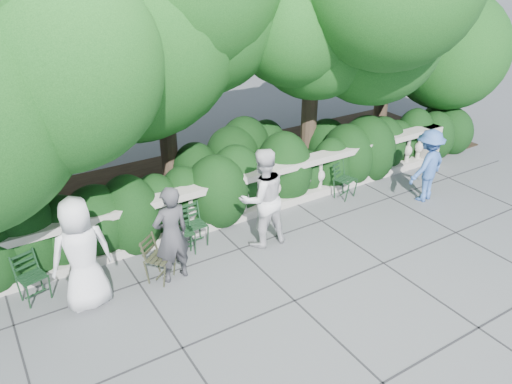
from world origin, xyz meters
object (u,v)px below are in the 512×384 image
chair_f (349,199)px  person_casual_man (262,198)px  chair_c (186,257)px  chair_d (199,248)px  chair_b (41,303)px  person_woman_grey (171,235)px  person_older_blue (427,166)px  person_businessman (82,254)px  chair_weathered (169,281)px

chair_f → person_casual_man: (-2.66, -0.48, 0.98)m
chair_c → chair_f: size_ratio=1.00×
chair_d → person_casual_man: bearing=-23.9°
chair_b → person_woman_grey: 2.36m
chair_b → person_older_blue: 8.17m
chair_d → person_businessman: bearing=-168.4°
chair_d → person_older_blue: bearing=-11.0°
person_woman_grey → person_businessman: bearing=-9.4°
chair_c → chair_d: bearing=28.9°
chair_b → chair_d: (2.90, 0.09, 0.00)m
chair_b → person_casual_man: bearing=-20.3°
person_casual_man → chair_b: bearing=-2.0°
chair_d → person_woman_grey: 1.32m
person_casual_man → person_older_blue: (4.07, -0.39, -0.15)m
chair_f → person_woman_grey: size_ratio=0.48×
chair_d → chair_f: same height
person_businessman → person_older_blue: 7.42m
chair_c → person_older_blue: (5.54, -0.72, 0.83)m
chair_f → chair_c: bearing=165.1°
person_businessman → person_woman_grey: size_ratio=1.09×
chair_c → chair_d: size_ratio=1.00×
chair_d → chair_weathered: (-0.90, -0.65, 0.00)m
chair_f → person_businessman: (-6.01, -0.54, 0.96)m
chair_b → chair_f: same height
chair_b → person_businessman: bearing=-47.6°
chair_c → person_woman_grey: bearing=-123.0°
person_casual_man → person_older_blue: size_ratio=1.18×
chair_c → person_businessman: person_businessman is taller
chair_d → person_older_blue: size_ratio=0.51×
chair_f → person_older_blue: person_older_blue is taller
chair_d → person_casual_man: 1.56m
chair_f → chair_weathered: size_ratio=1.00×
chair_b → chair_c: bearing=-15.8°
chair_weathered → person_casual_man: bearing=-32.9°
chair_b → person_woman_grey: person_woman_grey is taller
person_businessman → chair_f: bearing=-175.9°
person_older_blue → person_casual_man: bearing=-14.0°
chair_f → person_casual_man: 2.88m
chair_b → chair_c: size_ratio=1.00×
person_businessman → person_casual_man: (3.34, 0.07, 0.02)m
chair_b → chair_f: 6.69m
chair_b → person_businessman: size_ratio=0.44×
chair_d → person_older_blue: person_older_blue is taller
chair_d → chair_c: bearing=-161.6°
person_woman_grey → chair_c: bearing=-137.8°
chair_c → person_woman_grey: 1.10m
chair_weathered → person_businessman: size_ratio=0.44×
chair_f → person_businessman: person_businessman is taller
chair_weathered → person_older_blue: (6.10, -0.20, 0.83)m
chair_c → person_older_blue: bearing=1.3°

